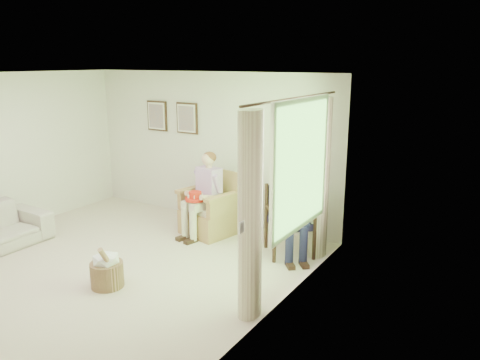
{
  "coord_description": "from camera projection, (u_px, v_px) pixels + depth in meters",
  "views": [
    {
      "loc": [
        4.73,
        -3.86,
        2.78
      ],
      "look_at": [
        1.18,
        1.87,
        1.05
      ],
      "focal_mm": 35.0,
      "sensor_mm": 36.0,
      "label": 1
    }
  ],
  "objects": [
    {
      "name": "floor",
      "position": [
        92.0,
        274.0,
        6.28
      ],
      "size": [
        5.5,
        5.5,
        0.0
      ],
      "primitive_type": "plane",
      "color": "beige",
      "rests_on": "ground"
    },
    {
      "name": "curtain_right",
      "position": [
        320.0,
        179.0,
        6.6
      ],
      "size": [
        0.34,
        0.34,
        2.3
      ],
      "primitive_type": "cylinder",
      "color": "beige",
      "rests_on": "ground"
    },
    {
      "name": "person_wicker",
      "position": [
        205.0,
        189.0,
        7.48
      ],
      "size": [
        0.4,
        0.63,
        1.34
      ],
      "rotation": [
        0.0,
        0.0,
        -0.22
      ],
      "color": "beige",
      "rests_on": "ground"
    },
    {
      "name": "window",
      "position": [
        301.0,
        163.0,
        5.62
      ],
      "size": [
        0.13,
        2.5,
        1.63
      ],
      "color": "#2D6B23",
      "rests_on": "right_wall"
    },
    {
      "name": "curtain_left",
      "position": [
        250.0,
        218.0,
        4.99
      ],
      "size": [
        0.34,
        0.34,
        2.3
      ],
      "primitive_type": "cylinder",
      "color": "beige",
      "rests_on": "ground"
    },
    {
      "name": "wood_armchair",
      "position": [
        292.0,
        217.0,
        6.88
      ],
      "size": [
        0.64,
        0.6,
        0.98
      ],
      "rotation": [
        0.0,
        0.0,
        0.72
      ],
      "color": "black",
      "rests_on": "ground"
    },
    {
      "name": "ceiling",
      "position": [
        75.0,
        76.0,
        5.63
      ],
      "size": [
        5.0,
        5.5,
        0.02
      ],
      "primitive_type": "cube",
      "color": "white",
      "rests_on": "back_wall"
    },
    {
      "name": "framed_print_right",
      "position": [
        187.0,
        118.0,
        8.3
      ],
      "size": [
        0.45,
        0.05,
        0.55
      ],
      "color": "#382114",
      "rests_on": "back_wall"
    },
    {
      "name": "red_hat",
      "position": [
        195.0,
        197.0,
        7.37
      ],
      "size": [
        0.32,
        0.32,
        0.14
      ],
      "color": "red",
      "rests_on": "person_wicker"
    },
    {
      "name": "wicker_armchair",
      "position": [
        211.0,
        214.0,
        7.71
      ],
      "size": [
        0.8,
        0.79,
        1.02
      ],
      "rotation": [
        0.0,
        0.0,
        -0.22
      ],
      "color": "tan",
      "rests_on": "ground"
    },
    {
      "name": "right_wall",
      "position": [
        254.0,
        212.0,
        4.68
      ],
      "size": [
        0.04,
        5.5,
        2.6
      ],
      "primitive_type": "cube",
      "color": "silver",
      "rests_on": "ground"
    },
    {
      "name": "person_dark",
      "position": [
        288.0,
        203.0,
        6.68
      ],
      "size": [
        0.4,
        0.63,
        1.37
      ],
      "rotation": [
        0.0,
        0.0,
        0.72
      ],
      "color": "#191A39",
      "rests_on": "ground"
    },
    {
      "name": "framed_print_left",
      "position": [
        157.0,
        116.0,
        8.66
      ],
      "size": [
        0.45,
        0.05,
        0.55
      ],
      "color": "#382114",
      "rests_on": "back_wall"
    },
    {
      "name": "back_wall",
      "position": [
        209.0,
        147.0,
        8.22
      ],
      "size": [
        5.0,
        0.04,
        2.6
      ],
      "primitive_type": "cube",
      "color": "silver",
      "rests_on": "ground"
    },
    {
      "name": "hatbox",
      "position": [
        107.0,
        269.0,
        5.87
      ],
      "size": [
        0.51,
        0.51,
        0.61
      ],
      "color": "#AA7B5C",
      "rests_on": "ground"
    }
  ]
}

